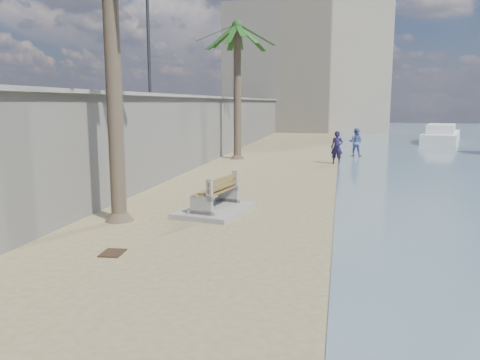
{
  "coord_description": "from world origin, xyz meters",
  "views": [
    {
      "loc": [
        2.1,
        -5.04,
        3.24
      ],
      "look_at": [
        -0.5,
        7.0,
        1.2
      ],
      "focal_mm": 35.0,
      "sensor_mm": 36.0,
      "label": 1
    }
  ],
  "objects": [
    {
      "name": "seawall",
      "position": [
        -5.2,
        20.0,
        1.75
      ],
      "size": [
        0.45,
        70.0,
        3.5
      ],
      "primitive_type": "cube",
      "color": "gray",
      "rests_on": "ground_plane"
    },
    {
      "name": "wall_cap",
      "position": [
        -5.2,
        20.0,
        3.55
      ],
      "size": [
        0.8,
        70.0,
        0.12
      ],
      "primitive_type": "cube",
      "color": "gray",
      "rests_on": "seawall"
    },
    {
      "name": "end_building",
      "position": [
        -2.0,
        52.0,
        7.0
      ],
      "size": [
        18.0,
        12.0,
        14.0
      ],
      "primitive_type": "cube",
      "color": "#B7AA93",
      "rests_on": "ground_plane"
    },
    {
      "name": "bench_far",
      "position": [
        -1.49,
        8.16,
        0.46
      ],
      "size": [
        2.15,
        2.79,
        1.06
      ],
      "color": "gray",
      "rests_on": "ground_plane"
    },
    {
      "name": "palm_back",
      "position": [
        -3.78,
        21.51,
        7.39
      ],
      "size": [
        5.0,
        5.0,
        8.4
      ],
      "color": "brown",
      "rests_on": "ground_plane"
    },
    {
      "name": "streetlight",
      "position": [
        -5.1,
        12.0,
        6.64
      ],
      "size": [
        0.28,
        0.28,
        5.12
      ],
      "color": "#2D2D33",
      "rests_on": "wall_cap"
    },
    {
      "name": "person_a",
      "position": [
        1.92,
        20.41,
        1.01
      ],
      "size": [
        0.81,
        0.63,
        2.02
      ],
      "primitive_type": "imported",
      "rotation": [
        0.0,
        0.0,
        -0.2
      ],
      "color": "#1B153C",
      "rests_on": "ground_plane"
    },
    {
      "name": "person_b",
      "position": [
        3.0,
        24.3,
        0.95
      ],
      "size": [
        1.05,
        0.9,
        1.91
      ],
      "primitive_type": "imported",
      "rotation": [
        0.0,
        0.0,
        2.92
      ],
      "color": "#4F5DA3",
      "rests_on": "ground_plane"
    },
    {
      "name": "yacht_far",
      "position": [
        10.45,
        37.41,
        0.35
      ],
      "size": [
        4.84,
        9.73,
        1.5
      ],
      "primitive_type": null,
      "rotation": [
        0.0,
        0.0,
        1.32
      ],
      "color": "silver",
      "rests_on": "bay_water"
    },
    {
      "name": "debris_d",
      "position": [
        -2.67,
        3.91,
        0.01
      ],
      "size": [
        0.5,
        0.61,
        0.03
      ],
      "primitive_type": "cube",
      "rotation": [
        0.0,
        0.0,
        1.66
      ],
      "color": "#382616",
      "rests_on": "ground_plane"
    }
  ]
}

